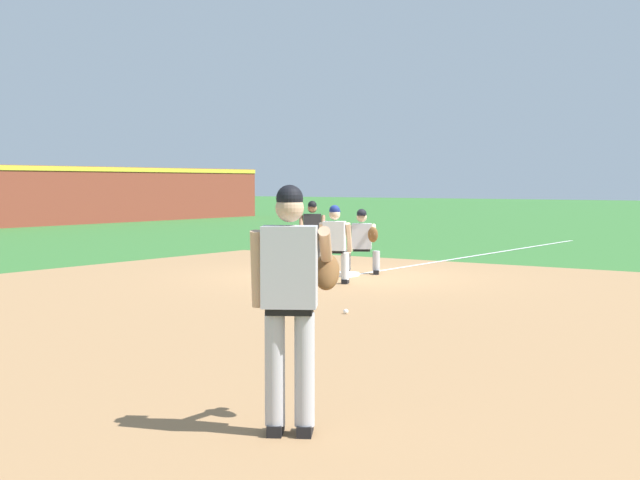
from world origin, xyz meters
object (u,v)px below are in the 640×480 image
object	(u,v)px
first_base_bag	(346,274)
pitcher	(292,293)
baserunner	(335,241)
umpire	(312,230)
first_baseman	(362,239)
baseball	(346,312)

from	to	relation	value
first_base_bag	pitcher	world-z (taller)	pitcher
first_base_bag	pitcher	xyz separation A→B (m)	(-9.56, -5.76, 1.01)
baserunner	pitcher	bearing A→B (deg)	-147.95
baserunner	umpire	world-z (taller)	same
first_baseman	baserunner	world-z (taller)	baserunner
first_base_bag	baserunner	world-z (taller)	baserunner
first_baseman	baserunner	xyz separation A→B (m)	(-1.68, -0.45, 0.06)
first_baseman	umpire	xyz separation A→B (m)	(1.20, 2.10, 0.06)
baseball	umpire	world-z (taller)	umpire
first_base_bag	baseball	bearing A→B (deg)	-146.93
first_base_bag	pitcher	bearing A→B (deg)	-148.94
baseball	baserunner	world-z (taller)	baserunner
baseball	first_baseman	distance (m)	5.54
baseball	first_baseman	size ratio (longest dim) A/B	0.06
first_base_bag	first_baseman	distance (m)	0.86
baserunner	umpire	xyz separation A→B (m)	(2.88, 2.54, 0.00)
pitcher	first_baseman	xyz separation A→B (m)	(10.09, 5.71, -0.33)
first_baseman	pitcher	bearing A→B (deg)	-150.50
baseball	first_base_bag	bearing A→B (deg)	33.07
first_base_bag	pitcher	distance (m)	11.21
first_base_bag	baseball	xyz separation A→B (m)	(-4.25, -2.77, -0.01)
pitcher	baserunner	world-z (taller)	pitcher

